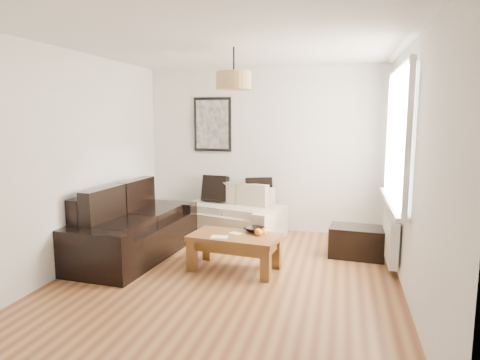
% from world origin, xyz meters
% --- Properties ---
extents(floor, '(4.50, 4.50, 0.00)m').
position_xyz_m(floor, '(0.00, 0.00, 0.00)').
color(floor, brown).
rests_on(floor, ground).
extents(ceiling, '(3.80, 4.50, 0.00)m').
position_xyz_m(ceiling, '(0.00, 0.00, 2.60)').
color(ceiling, white).
rests_on(ceiling, floor).
extents(wall_back, '(3.80, 0.04, 2.60)m').
position_xyz_m(wall_back, '(0.00, 2.25, 1.30)').
color(wall_back, silver).
rests_on(wall_back, floor).
extents(wall_front, '(3.80, 0.04, 2.60)m').
position_xyz_m(wall_front, '(0.00, -2.25, 1.30)').
color(wall_front, silver).
rests_on(wall_front, floor).
extents(wall_left, '(0.04, 4.50, 2.60)m').
position_xyz_m(wall_left, '(-1.90, 0.00, 1.30)').
color(wall_left, silver).
rests_on(wall_left, floor).
extents(wall_right, '(0.04, 4.50, 2.60)m').
position_xyz_m(wall_right, '(1.90, 0.00, 1.30)').
color(wall_right, silver).
rests_on(wall_right, floor).
extents(window_bay, '(0.14, 1.90, 1.60)m').
position_xyz_m(window_bay, '(1.86, 0.80, 1.60)').
color(window_bay, white).
rests_on(window_bay, wall_right).
extents(radiator, '(0.10, 0.90, 0.52)m').
position_xyz_m(radiator, '(1.82, 0.80, 0.38)').
color(radiator, white).
rests_on(radiator, wall_right).
extents(poster, '(0.62, 0.04, 0.87)m').
position_xyz_m(poster, '(-0.85, 2.22, 1.70)').
color(poster, black).
rests_on(poster, wall_back).
extents(pendant_shade, '(0.40, 0.40, 0.20)m').
position_xyz_m(pendant_shade, '(0.00, 0.30, 2.23)').
color(pendant_shade, tan).
rests_on(pendant_shade, ceiling).
extents(loveseat_cream, '(1.66, 1.19, 0.74)m').
position_xyz_m(loveseat_cream, '(-0.39, 1.78, 0.37)').
color(loveseat_cream, '#BFB79A').
rests_on(loveseat_cream, floor).
extents(sofa_leather, '(1.12, 2.07, 0.87)m').
position_xyz_m(sofa_leather, '(-1.43, 0.50, 0.43)').
color(sofa_leather, black).
rests_on(sofa_leather, floor).
extents(coffee_table, '(1.12, 0.70, 0.43)m').
position_xyz_m(coffee_table, '(0.01, 0.31, 0.22)').
color(coffee_table, brown).
rests_on(coffee_table, floor).
extents(ottoman, '(0.74, 0.51, 0.40)m').
position_xyz_m(ottoman, '(1.45, 1.15, 0.20)').
color(ottoman, black).
rests_on(ottoman, floor).
extents(cushion_left, '(0.43, 0.18, 0.41)m').
position_xyz_m(cushion_left, '(-0.74, 1.96, 0.69)').
color(cushion_left, black).
rests_on(cushion_left, loveseat_cream).
extents(cushion_right, '(0.42, 0.27, 0.41)m').
position_xyz_m(cushion_right, '(-0.02, 1.96, 0.68)').
color(cushion_right, black).
rests_on(cushion_right, loveseat_cream).
extents(fruit_bowl, '(0.30, 0.30, 0.06)m').
position_xyz_m(fruit_bowl, '(0.21, 0.50, 0.46)').
color(fruit_bowl, black).
rests_on(fruit_bowl, coffee_table).
extents(orange_a, '(0.09, 0.09, 0.07)m').
position_xyz_m(orange_a, '(0.31, 0.32, 0.47)').
color(orange_a, orange).
rests_on(orange_a, fruit_bowl).
extents(orange_b, '(0.08, 0.08, 0.07)m').
position_xyz_m(orange_b, '(0.34, 0.42, 0.47)').
color(orange_b, orange).
rests_on(orange_b, fruit_bowl).
extents(orange_c, '(0.09, 0.09, 0.09)m').
position_xyz_m(orange_c, '(0.28, 0.36, 0.47)').
color(orange_c, orange).
rests_on(orange_c, fruit_bowl).
extents(papers, '(0.20, 0.15, 0.01)m').
position_xyz_m(papers, '(-0.14, 0.17, 0.43)').
color(papers, silver).
rests_on(papers, coffee_table).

